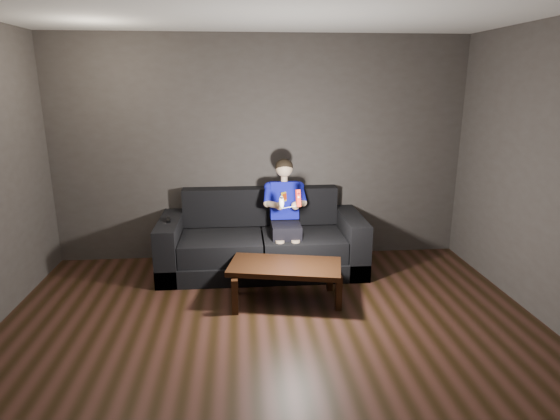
{
  "coord_description": "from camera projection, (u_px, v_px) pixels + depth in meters",
  "views": [
    {
      "loc": [
        -0.26,
        -3.17,
        2.15
      ],
      "look_at": [
        0.15,
        1.55,
        0.85
      ],
      "focal_mm": 30.0,
      "sensor_mm": 36.0,
      "label": 1
    }
  ],
  "objects": [
    {
      "name": "floor",
      "position": [
        278.0,
        368.0,
        3.63
      ],
      "size": [
        5.0,
        5.0,
        0.0
      ],
      "primitive_type": "plane",
      "color": "black",
      "rests_on": "ground"
    },
    {
      "name": "back_wall",
      "position": [
        261.0,
        150.0,
        5.68
      ],
      "size": [
        5.0,
        0.04,
        2.7
      ],
      "primitive_type": "cube",
      "color": "#3C3633",
      "rests_on": "ground"
    },
    {
      "name": "sofa",
      "position": [
        262.0,
        245.0,
        5.52
      ],
      "size": [
        2.35,
        1.01,
        0.91
      ],
      "color": "black",
      "rests_on": "floor"
    },
    {
      "name": "child",
      "position": [
        285.0,
        207.0,
        5.35
      ],
      "size": [
        0.49,
        0.6,
        1.2
      ],
      "color": "black",
      "rests_on": "sofa"
    },
    {
      "name": "wii_remote_red",
      "position": [
        298.0,
        198.0,
        4.86
      ],
      "size": [
        0.06,
        0.07,
        0.18
      ],
      "color": "red",
      "rests_on": "child"
    },
    {
      "name": "nunchuk_white",
      "position": [
        282.0,
        202.0,
        4.86
      ],
      "size": [
        0.07,
        0.09,
        0.14
      ],
      "color": "silver",
      "rests_on": "child"
    },
    {
      "name": "wii_remote_black",
      "position": [
        168.0,
        220.0,
        5.25
      ],
      "size": [
        0.07,
        0.16,
        0.03
      ],
      "color": "black",
      "rests_on": "sofa"
    },
    {
      "name": "coffee_table",
      "position": [
        285.0,
        269.0,
        4.65
      ],
      "size": [
        1.19,
        0.76,
        0.4
      ],
      "color": "black",
      "rests_on": "floor"
    }
  ]
}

